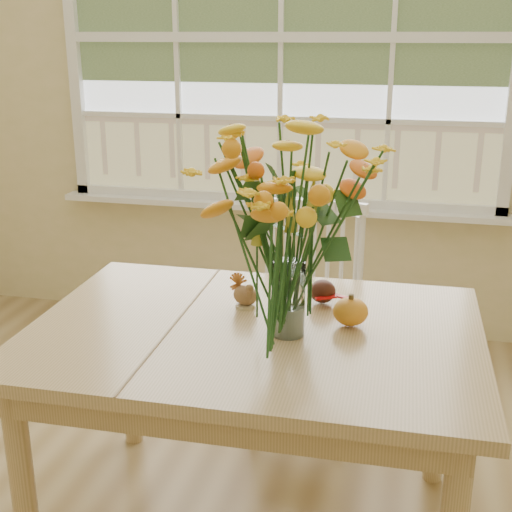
# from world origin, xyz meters

# --- Properties ---
(wall_back) EXTENTS (4.00, 0.02, 2.70)m
(wall_back) POSITION_xyz_m (0.00, 2.25, 1.35)
(wall_back) COLOR #D5C888
(wall_back) RESTS_ON floor
(window) EXTENTS (2.42, 0.12, 1.74)m
(window) POSITION_xyz_m (0.00, 2.21, 1.53)
(window) COLOR silver
(window) RESTS_ON wall_back
(dining_table) EXTENTS (1.37, 0.99, 0.72)m
(dining_table) POSITION_xyz_m (0.26, 0.56, 0.63)
(dining_table) COLOR tan
(dining_table) RESTS_ON floor
(windsor_chair) EXTENTS (0.43, 0.41, 0.91)m
(windsor_chair) POSITION_xyz_m (0.31, 1.28, 0.51)
(windsor_chair) COLOR white
(windsor_chair) RESTS_ON floor
(flower_vase) EXTENTS (0.46, 0.46, 0.55)m
(flower_vase) POSITION_xyz_m (0.36, 0.53, 1.06)
(flower_vase) COLOR white
(flower_vase) RESTS_ON dining_table
(pumpkin) EXTENTS (0.11, 0.11, 0.08)m
(pumpkin) POSITION_xyz_m (0.54, 0.63, 0.77)
(pumpkin) COLOR orange
(pumpkin) RESTS_ON dining_table
(turkey_figurine) EXTENTS (0.09, 0.08, 0.10)m
(turkey_figurine) POSITION_xyz_m (0.19, 0.70, 0.77)
(turkey_figurine) COLOR #CCB78C
(turkey_figurine) RESTS_ON dining_table
(dark_gourd) EXTENTS (0.13, 0.09, 0.08)m
(dark_gourd) POSITION_xyz_m (0.43, 0.79, 0.76)
(dark_gourd) COLOR #38160F
(dark_gourd) RESTS_ON dining_table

